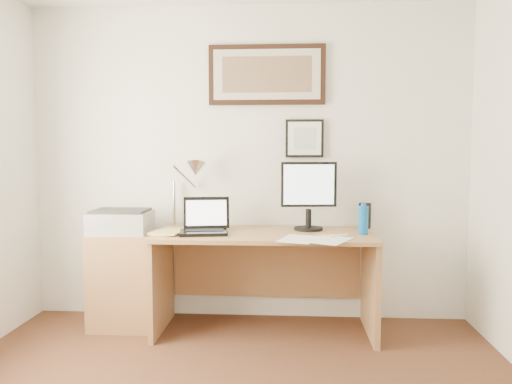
# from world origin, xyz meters

# --- Properties ---
(wall_back) EXTENTS (3.50, 0.02, 2.50)m
(wall_back) POSITION_xyz_m (0.00, 2.00, 1.25)
(wall_back) COLOR white
(wall_back) RESTS_ON ground
(side_cabinet) EXTENTS (0.50, 0.40, 0.73)m
(side_cabinet) POSITION_xyz_m (-0.92, 1.68, 0.36)
(side_cabinet) COLOR #97673F
(side_cabinet) RESTS_ON floor
(water_bottle) EXTENTS (0.07, 0.07, 0.20)m
(water_bottle) POSITION_xyz_m (0.87, 1.61, 0.85)
(water_bottle) COLOR #0C56A6
(water_bottle) RESTS_ON desk
(bottle_cap) EXTENTS (0.04, 0.04, 0.02)m
(bottle_cap) POSITION_xyz_m (0.87, 1.61, 0.96)
(bottle_cap) COLOR #0C56A6
(bottle_cap) RESTS_ON water_bottle
(speaker) EXTENTS (0.10, 0.10, 0.20)m
(speaker) POSITION_xyz_m (0.92, 1.90, 0.85)
(speaker) COLOR black
(speaker) RESTS_ON desk
(paper_sheet_a) EXTENTS (0.31, 0.38, 0.00)m
(paper_sheet_a) POSITION_xyz_m (0.39, 1.37, 0.75)
(paper_sheet_a) COLOR white
(paper_sheet_a) RESTS_ON desk
(paper_sheet_b) EXTENTS (0.36, 0.41, 0.00)m
(paper_sheet_b) POSITION_xyz_m (0.60, 1.34, 0.75)
(paper_sheet_b) COLOR white
(paper_sheet_b) RESTS_ON desk
(sticky_pad) EXTENTS (0.11, 0.11, 0.01)m
(sticky_pad) POSITION_xyz_m (0.60, 1.45, 0.76)
(sticky_pad) COLOR #E5CD6C
(sticky_pad) RESTS_ON desk
(marker_pen) EXTENTS (0.14, 0.06, 0.02)m
(marker_pen) POSITION_xyz_m (0.68, 1.50, 0.76)
(marker_pen) COLOR white
(marker_pen) RESTS_ON desk
(book) EXTENTS (0.26, 0.33, 0.02)m
(book) POSITION_xyz_m (-0.65, 1.58, 0.76)
(book) COLOR tan
(book) RESTS_ON desk
(desk) EXTENTS (1.60, 0.70, 0.75)m
(desk) POSITION_xyz_m (0.15, 1.72, 0.51)
(desk) COLOR #97673F
(desk) RESTS_ON floor
(laptop) EXTENTS (0.38, 0.35, 0.26)m
(laptop) POSITION_xyz_m (-0.29, 1.59, 0.81)
(laptop) COLOR black
(laptop) RESTS_ON desk
(lcd_monitor) EXTENTS (0.42, 0.22, 0.52)m
(lcd_monitor) POSITION_xyz_m (0.48, 1.76, 1.04)
(lcd_monitor) COLOR black
(lcd_monitor) RESTS_ON desk
(printer) EXTENTS (0.44, 0.34, 0.18)m
(printer) POSITION_xyz_m (-0.94, 1.67, 0.82)
(printer) COLOR #A0A0A2
(printer) RESTS_ON side_cabinet
(desk_lamp) EXTENTS (0.29, 0.27, 0.53)m
(desk_lamp) POSITION_xyz_m (-0.41, 1.81, 1.19)
(desk_lamp) COLOR silver
(desk_lamp) RESTS_ON desk
(picture_large) EXTENTS (0.92, 0.04, 0.47)m
(picture_large) POSITION_xyz_m (0.15, 1.97, 1.95)
(picture_large) COLOR black
(picture_large) RESTS_ON wall_back
(picture_small) EXTENTS (0.30, 0.03, 0.30)m
(picture_small) POSITION_xyz_m (0.45, 1.97, 1.45)
(picture_small) COLOR black
(picture_small) RESTS_ON wall_back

